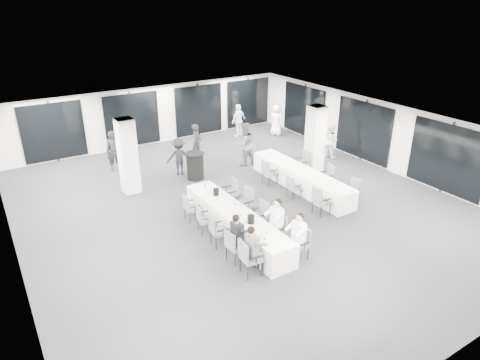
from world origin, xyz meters
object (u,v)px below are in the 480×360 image
(chair_main_right_fourth, at_px, (246,201))
(standing_guest_g, at_px, (114,148))
(chair_main_right_mid, at_px, (261,213))
(standing_guest_d, at_px, (239,118))
(chair_side_left_far, at_px, (268,171))
(standing_guest_e, at_px, (277,118))
(chair_side_left_near, at_px, (320,199))
(standing_guest_b, at_px, (245,141))
(chair_main_right_near, at_px, (301,241))
(chair_main_left_far, at_px, (190,206))
(ice_bucket_far, at_px, (216,192))
(banquet_table_main, at_px, (236,222))
(chair_main_left_second, at_px, (234,244))
(ice_bucket_near, at_px, (251,219))
(chair_side_right_mid, at_px, (327,175))
(standing_guest_c, at_px, (179,154))
(chair_side_right_near, at_px, (353,189))
(chair_main_left_mid, at_px, (217,229))
(chair_main_left_fourth, at_px, (203,218))
(chair_side_right_far, at_px, (302,162))
(standing_guest_a, at_px, (197,140))
(chair_main_left_near, at_px, (248,256))
(standing_guest_h, at_px, (331,139))
(chair_main_right_second, at_px, (279,227))
(banquet_table_side, at_px, (300,179))
(cocktail_table, at_px, (195,166))
(chair_side_left_mid, at_px, (292,186))
(chair_main_right_far, at_px, (231,191))

(chair_main_right_fourth, xyz_separation_m, standing_guest_g, (-2.41, 6.33, 0.37))
(chair_main_right_mid, height_order, standing_guest_d, standing_guest_d)
(chair_side_left_far, distance_m, standing_guest_e, 6.33)
(chair_side_left_near, bearing_deg, chair_main_right_fourth, -117.34)
(standing_guest_b, bearing_deg, chair_main_right_near, 68.83)
(chair_main_left_far, relative_size, standing_guest_b, 0.43)
(chair_side_left_near, bearing_deg, chair_side_left_far, -178.65)
(ice_bucket_far, bearing_deg, banquet_table_main, -92.76)
(chair_main_left_second, bearing_deg, chair_main_right_mid, 117.86)
(ice_bucket_near, xyz_separation_m, ice_bucket_far, (0.06, 2.16, -0.01))
(chair_side_right_mid, bearing_deg, banquet_table_main, 116.09)
(ice_bucket_far, bearing_deg, standing_guest_e, 41.03)
(ice_bucket_near, bearing_deg, standing_guest_c, 85.13)
(chair_main_right_fourth, bearing_deg, standing_guest_e, -49.76)
(chair_main_right_mid, height_order, chair_side_right_near, chair_main_right_mid)
(chair_main_left_mid, xyz_separation_m, chair_main_left_fourth, (0.01, 0.88, -0.04))
(chair_side_right_far, height_order, standing_guest_a, standing_guest_a)
(chair_side_left_far, distance_m, chair_side_right_mid, 2.24)
(chair_main_right_mid, xyz_separation_m, standing_guest_d, (4.40, 8.40, 0.43))
(chair_main_left_far, relative_size, ice_bucket_far, 3.95)
(banquet_table_main, bearing_deg, chair_main_left_near, -112.93)
(chair_main_left_mid, distance_m, chair_main_left_fourth, 0.88)
(chair_side_left_far, height_order, standing_guest_d, standing_guest_d)
(chair_main_left_fourth, distance_m, ice_bucket_near, 1.67)
(chair_side_left_near, distance_m, ice_bucket_far, 3.45)
(standing_guest_c, height_order, standing_guest_d, standing_guest_d)
(standing_guest_e, relative_size, standing_guest_h, 1.06)
(chair_main_left_fourth, height_order, chair_side_right_far, chair_side_right_far)
(banquet_table_main, distance_m, standing_guest_b, 5.80)
(chair_main_right_mid, xyz_separation_m, ice_bucket_far, (-0.77, 1.50, 0.34))
(chair_main_left_far, xyz_separation_m, chair_main_right_second, (1.66, -2.60, -0.01))
(chair_side_right_near, xyz_separation_m, standing_guest_g, (-6.23, 7.40, 0.47))
(chair_main_left_near, distance_m, chair_side_left_near, 4.13)
(chair_main_right_mid, bearing_deg, standing_guest_a, -13.64)
(banquet_table_side, bearing_deg, chair_side_right_far, 47.99)
(chair_main_left_mid, height_order, standing_guest_h, standing_guest_h)
(chair_main_left_near, distance_m, standing_guest_g, 9.08)
(cocktail_table, distance_m, chair_side_right_far, 4.30)
(chair_side_left_mid, bearing_deg, chair_main_left_near, -54.52)
(banquet_table_side, distance_m, chair_side_right_far, 1.27)
(chair_main_left_mid, height_order, chair_main_right_near, chair_main_left_mid)
(chair_main_left_second, relative_size, chair_main_left_far, 1.07)
(standing_guest_h, bearing_deg, standing_guest_g, 56.16)
(banquet_table_side, xyz_separation_m, ice_bucket_near, (-3.83, -2.38, 0.50))
(standing_guest_h, bearing_deg, banquet_table_side, 108.96)
(banquet_table_main, bearing_deg, chair_side_right_near, -4.21)
(chair_main_left_second, relative_size, standing_guest_a, 0.52)
(chair_main_right_mid, bearing_deg, chair_main_left_second, 119.18)
(standing_guest_h, bearing_deg, chair_main_right_far, 94.74)
(chair_main_right_far, bearing_deg, chair_main_left_mid, 149.68)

